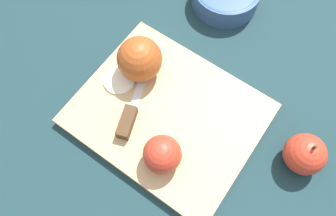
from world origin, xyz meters
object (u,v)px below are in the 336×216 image
knife (128,119)px  apple_whole (305,154)px  apple_half_left (162,154)px  apple_half_right (140,59)px

knife → apple_whole: (-0.30, -0.09, 0.01)m
knife → apple_whole: bearing=-86.9°
apple_half_left → knife: bearing=137.7°
knife → apple_whole: 0.31m
apple_half_right → apple_whole: bearing=50.9°
apple_half_left → apple_whole: (-0.21, -0.12, -0.02)m
apple_half_right → apple_whole: (-0.34, 0.01, -0.03)m
apple_half_left → apple_half_right: (0.13, -0.13, 0.01)m
apple_half_left → apple_whole: bearing=7.7°
apple_half_left → apple_whole: 0.24m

